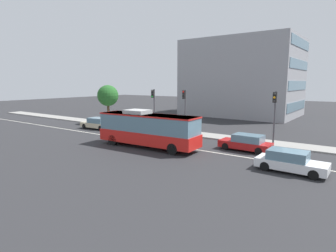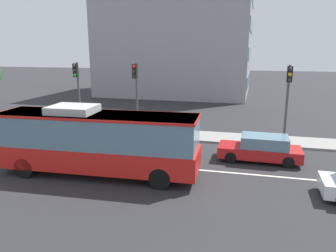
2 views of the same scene
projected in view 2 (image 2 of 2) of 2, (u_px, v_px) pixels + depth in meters
The scene contains 9 objects.
ground_plane at pixel (89, 160), 18.40m from camera, with size 160.00×160.00×0.00m, color #28282B.
sidewalk_kerb at pixel (129, 132), 24.40m from camera, with size 80.00×2.64×0.14m, color gray.
lane_centre_line at pixel (89, 160), 18.40m from camera, with size 76.00×0.16×0.01m, color silver.
transit_bus at pixel (97, 140), 15.98m from camera, with size 10.09×2.89×3.46m.
sedan_red at pixel (261, 148), 18.18m from camera, with size 4.54×1.91×1.46m.
traffic_light_near_corner at pixel (288, 92), 20.00m from camera, with size 0.33×0.62×5.20m.
traffic_light_mid_block at pixel (77, 85), 23.49m from camera, with size 0.33×0.62×5.20m.
traffic_light_far_corner at pixel (136, 87), 22.49m from camera, with size 0.33×0.62×5.20m.
office_block_background at pixel (178, 43), 44.49m from camera, with size 19.66×14.71×13.60m.
Camera 2 is at (8.51, -15.86, 6.20)m, focal length 34.80 mm.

